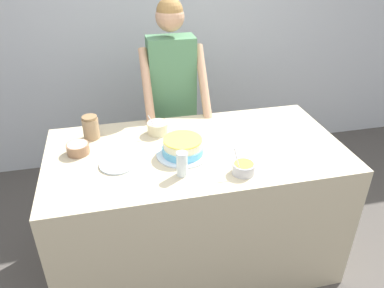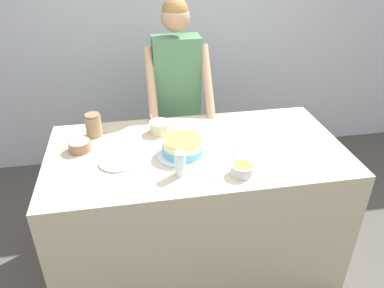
{
  "view_description": "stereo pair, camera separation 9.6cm",
  "coord_description": "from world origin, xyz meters",
  "px_view_note": "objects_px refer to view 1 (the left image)",
  "views": [
    {
      "loc": [
        -0.48,
        -1.5,
        2.16
      ],
      "look_at": [
        -0.04,
        0.43,
        1.01
      ],
      "focal_mm": 35.0,
      "sensor_mm": 36.0,
      "label": 1
    },
    {
      "loc": [
        -0.39,
        -1.52,
        2.16
      ],
      "look_at": [
        -0.04,
        0.43,
        1.01
      ],
      "focal_mm": 35.0,
      "sensor_mm": 36.0,
      "label": 2
    }
  ],
  "objects_px": {
    "frosting_bowl_orange": "(244,168)",
    "frosting_bowl_pink": "(158,127)",
    "frosting_bowl_white": "(78,148)",
    "drinking_glass": "(182,164)",
    "ceramic_plate": "(118,164)",
    "person_baker": "(172,87)",
    "stoneware_jar": "(91,127)",
    "cake": "(183,147)"
  },
  "relations": [
    {
      "from": "person_baker",
      "to": "cake",
      "type": "distance_m",
      "value": 0.8
    },
    {
      "from": "person_baker",
      "to": "ceramic_plate",
      "type": "relative_size",
      "value": 8.08
    },
    {
      "from": "frosting_bowl_orange",
      "to": "drinking_glass",
      "type": "xyz_separation_m",
      "value": [
        -0.34,
        0.06,
        0.04
      ]
    },
    {
      "from": "cake",
      "to": "frosting_bowl_pink",
      "type": "distance_m",
      "value": 0.33
    },
    {
      "from": "cake",
      "to": "frosting_bowl_white",
      "type": "relative_size",
      "value": 2.39
    },
    {
      "from": "frosting_bowl_pink",
      "to": "frosting_bowl_white",
      "type": "distance_m",
      "value": 0.54
    },
    {
      "from": "ceramic_plate",
      "to": "person_baker",
      "type": "bearing_deg",
      "value": 59.66
    },
    {
      "from": "stoneware_jar",
      "to": "ceramic_plate",
      "type": "bearing_deg",
      "value": -68.66
    },
    {
      "from": "cake",
      "to": "stoneware_jar",
      "type": "distance_m",
      "value": 0.65
    },
    {
      "from": "frosting_bowl_pink",
      "to": "frosting_bowl_orange",
      "type": "xyz_separation_m",
      "value": [
        0.4,
        -0.58,
        -0.01
      ]
    },
    {
      "from": "ceramic_plate",
      "to": "stoneware_jar",
      "type": "relative_size",
      "value": 1.37
    },
    {
      "from": "frosting_bowl_orange",
      "to": "stoneware_jar",
      "type": "relative_size",
      "value": 1.02
    },
    {
      "from": "drinking_glass",
      "to": "ceramic_plate",
      "type": "height_order",
      "value": "drinking_glass"
    },
    {
      "from": "ceramic_plate",
      "to": "cake",
      "type": "bearing_deg",
      "value": 4.49
    },
    {
      "from": "frosting_bowl_white",
      "to": "ceramic_plate",
      "type": "height_order",
      "value": "frosting_bowl_white"
    },
    {
      "from": "frosting_bowl_pink",
      "to": "cake",
      "type": "bearing_deg",
      "value": -70.73
    },
    {
      "from": "drinking_glass",
      "to": "stoneware_jar",
      "type": "bearing_deg",
      "value": 131.77
    },
    {
      "from": "drinking_glass",
      "to": "ceramic_plate",
      "type": "distance_m",
      "value": 0.4
    },
    {
      "from": "ceramic_plate",
      "to": "frosting_bowl_pink",
      "type": "bearing_deg",
      "value": 49.54
    },
    {
      "from": "drinking_glass",
      "to": "frosting_bowl_pink",
      "type": "bearing_deg",
      "value": 96.55
    },
    {
      "from": "ceramic_plate",
      "to": "stoneware_jar",
      "type": "height_order",
      "value": "stoneware_jar"
    },
    {
      "from": "drinking_glass",
      "to": "frosting_bowl_orange",
      "type": "bearing_deg",
      "value": -10.01
    },
    {
      "from": "frosting_bowl_orange",
      "to": "drinking_glass",
      "type": "distance_m",
      "value": 0.35
    },
    {
      "from": "frosting_bowl_white",
      "to": "drinking_glass",
      "type": "relative_size",
      "value": 0.94
    },
    {
      "from": "person_baker",
      "to": "frosting_bowl_pink",
      "type": "distance_m",
      "value": 0.52
    },
    {
      "from": "frosting_bowl_white",
      "to": "drinking_glass",
      "type": "distance_m",
      "value": 0.69
    },
    {
      "from": "frosting_bowl_pink",
      "to": "ceramic_plate",
      "type": "height_order",
      "value": "frosting_bowl_pink"
    },
    {
      "from": "frosting_bowl_white",
      "to": "cake",
      "type": "bearing_deg",
      "value": -14.28
    },
    {
      "from": "stoneware_jar",
      "to": "drinking_glass",
      "type": "bearing_deg",
      "value": -48.23
    },
    {
      "from": "frosting_bowl_orange",
      "to": "ceramic_plate",
      "type": "bearing_deg",
      "value": 160.79
    },
    {
      "from": "frosting_bowl_pink",
      "to": "drinking_glass",
      "type": "relative_size",
      "value": 1.03
    },
    {
      "from": "cake",
      "to": "frosting_bowl_orange",
      "type": "height_order",
      "value": "frosting_bowl_orange"
    },
    {
      "from": "person_baker",
      "to": "frosting_bowl_pink",
      "type": "relative_size",
      "value": 11.56
    },
    {
      "from": "cake",
      "to": "frosting_bowl_orange",
      "type": "xyz_separation_m",
      "value": [
        0.3,
        -0.27,
        -0.01
      ]
    },
    {
      "from": "person_baker",
      "to": "frosting_bowl_orange",
      "type": "relative_size",
      "value": 10.81
    },
    {
      "from": "person_baker",
      "to": "frosting_bowl_orange",
      "type": "height_order",
      "value": "person_baker"
    },
    {
      "from": "frosting_bowl_pink",
      "to": "drinking_glass",
      "type": "xyz_separation_m",
      "value": [
        0.06,
        -0.52,
        0.03
      ]
    },
    {
      "from": "frosting_bowl_orange",
      "to": "ceramic_plate",
      "type": "relative_size",
      "value": 0.75
    },
    {
      "from": "frosting_bowl_orange",
      "to": "frosting_bowl_pink",
      "type": "bearing_deg",
      "value": 124.73
    },
    {
      "from": "drinking_glass",
      "to": "ceramic_plate",
      "type": "bearing_deg",
      "value": 152.65
    },
    {
      "from": "frosting_bowl_orange",
      "to": "frosting_bowl_white",
      "type": "height_order",
      "value": "frosting_bowl_orange"
    },
    {
      "from": "frosting_bowl_pink",
      "to": "ceramic_plate",
      "type": "xyz_separation_m",
      "value": [
        -0.29,
        -0.34,
        -0.04
      ]
    }
  ]
}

